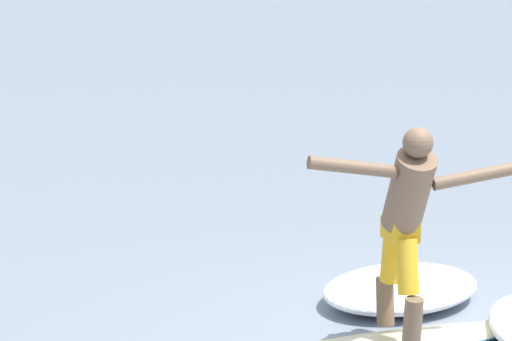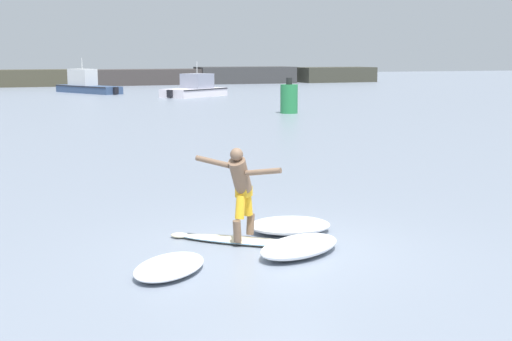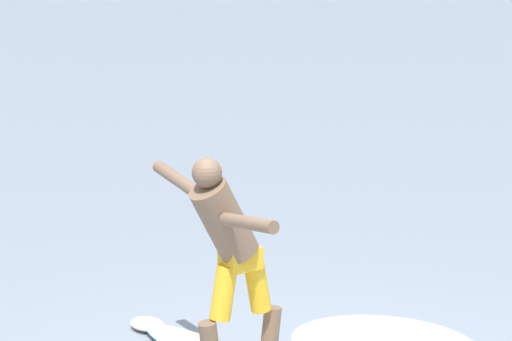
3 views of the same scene
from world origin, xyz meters
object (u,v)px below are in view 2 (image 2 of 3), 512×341
Objects in this scene: surfboard at (242,240)px; fishing_boat_near_jetty at (196,89)px; surfer at (241,185)px; channel_marker_buoy at (289,98)px; small_boat_offshore at (86,85)px.

fishing_boat_near_jetty is (10.39, 40.30, 0.52)m from surfboard.
fishing_boat_near_jetty is (10.43, 40.41, -0.43)m from surfer.
small_boat_offshore is at bearing 107.44° from channel_marker_buoy.
channel_marker_buoy is (11.00, 24.01, -0.21)m from surfer.
surfer is 41.73m from fishing_boat_near_jetty.
small_boat_offshore reaches higher than channel_marker_buoy.
small_boat_offshore reaches higher than surfer.
channel_marker_buoy is (0.57, -16.40, 0.21)m from fishing_boat_near_jetty.
channel_marker_buoy is (10.95, 23.90, 0.74)m from surfboard.
surfboard is 0.96m from surfer.
channel_marker_buoy reaches higher than surfboard.
small_boat_offshore is 4.05× the size of channel_marker_buoy.
channel_marker_buoy is at bearing -72.56° from small_boat_offshore.
small_boat_offshore is (3.37, 48.04, 0.58)m from surfboard.
surfer is (-0.04, -0.10, 0.95)m from surfboard.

